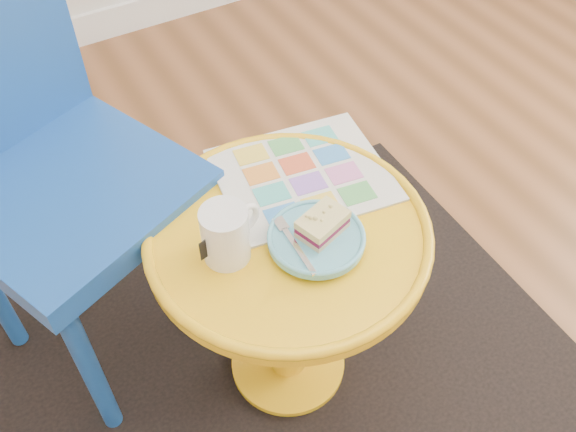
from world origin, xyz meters
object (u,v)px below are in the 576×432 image
plate (316,239)px  chair (36,155)px  side_table (288,276)px  mug (226,233)px  newspaper (303,175)px

plate → chair: bearing=131.3°
side_table → plate: bearing=-64.8°
chair → plate: bearing=-70.9°
plate → mug: bearing=157.1°
chair → mug: (0.23, -0.36, 0.00)m
newspaper → plate: size_ratio=1.88×
chair → side_table: bearing=-69.0°
mug → plate: (0.15, -0.06, -0.04)m
newspaper → plate: (-0.07, -0.17, 0.02)m
chair → mug: chair is taller
side_table → mug: (-0.12, 0.01, 0.20)m
side_table → newspaper: 0.21m
chair → newspaper: chair is taller
side_table → plate: plate is taller
newspaper → plate: bearing=-104.8°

